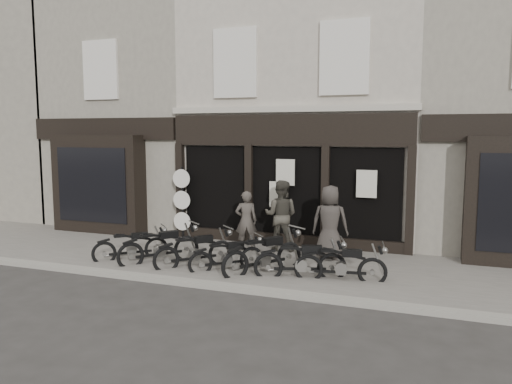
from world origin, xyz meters
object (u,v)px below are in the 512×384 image
(motorcycle_0, at_px, (132,249))
(motorcycle_6, at_px, (341,268))
(advert_sign_post, at_px, (182,206))
(man_right, at_px, (330,222))
(motorcycle_3, at_px, (227,259))
(man_centre, at_px, (281,215))
(man_left, at_px, (246,221))
(motorcycle_4, at_px, (264,258))
(motorcycle_5, at_px, (301,264))
(motorcycle_2, at_px, (195,254))
(motorcycle_1, at_px, (160,249))

(motorcycle_0, bearing_deg, motorcycle_6, -43.39)
(motorcycle_0, bearing_deg, advert_sign_post, 44.87)
(motorcycle_0, distance_m, man_right, 5.21)
(motorcycle_3, relative_size, man_centre, 0.79)
(motorcycle_3, bearing_deg, man_centre, 32.17)
(motorcycle_0, bearing_deg, man_left, -6.55)
(motorcycle_4, height_order, man_left, man_left)
(motorcycle_5, distance_m, advert_sign_post, 5.30)
(motorcycle_0, relative_size, motorcycle_6, 0.77)
(motorcycle_2, distance_m, motorcycle_6, 3.64)
(motorcycle_1, distance_m, man_right, 4.41)
(motorcycle_1, relative_size, man_centre, 0.95)
(man_left, distance_m, man_right, 2.38)
(motorcycle_1, height_order, man_left, man_left)
(motorcycle_0, xyz_separation_m, man_right, (4.86, 1.73, 0.71))
(motorcycle_0, xyz_separation_m, motorcycle_4, (3.64, 0.07, 0.06))
(motorcycle_0, height_order, motorcycle_4, motorcycle_4)
(motorcycle_0, relative_size, motorcycle_2, 0.92)
(motorcycle_1, height_order, motorcycle_3, motorcycle_1)
(advert_sign_post, bearing_deg, motorcycle_4, -37.43)
(advert_sign_post, bearing_deg, man_left, -19.35)
(man_right, bearing_deg, motorcycle_0, 15.68)
(motorcycle_5, relative_size, man_right, 1.06)
(motorcycle_1, distance_m, man_left, 2.52)
(motorcycle_3, distance_m, motorcycle_5, 1.85)
(motorcycle_5, height_order, man_right, man_right)
(motorcycle_1, bearing_deg, advert_sign_post, 54.70)
(motorcycle_6, bearing_deg, motorcycle_4, 168.39)
(motorcycle_1, bearing_deg, motorcycle_0, 128.94)
(motorcycle_5, xyz_separation_m, man_right, (0.27, 1.81, 0.68))
(motorcycle_2, relative_size, motorcycle_5, 0.84)
(motorcycle_4, xyz_separation_m, motorcycle_5, (0.95, -0.15, -0.03))
(motorcycle_5, bearing_deg, motorcycle_6, -14.05)
(advert_sign_post, bearing_deg, motorcycle_3, -46.93)
(motorcycle_4, xyz_separation_m, man_centre, (-0.26, 2.15, 0.67))
(man_right, bearing_deg, motorcycle_6, 106.19)
(motorcycle_1, xyz_separation_m, motorcycle_2, (1.01, -0.03, -0.02))
(motorcycle_6, bearing_deg, motorcycle_5, 175.35)
(motorcycle_6, bearing_deg, motorcycle_2, 171.01)
(motorcycle_0, height_order, motorcycle_5, motorcycle_5)
(man_right, bearing_deg, motorcycle_4, 49.64)
(motorcycle_1, bearing_deg, motorcycle_4, -50.47)
(motorcycle_2, distance_m, motorcycle_3, 0.88)
(motorcycle_5, bearing_deg, motorcycle_1, 160.05)
(motorcycle_2, xyz_separation_m, motorcycle_4, (1.78, 0.09, 0.03))
(motorcycle_1, bearing_deg, motorcycle_3, -53.53)
(motorcycle_5, xyz_separation_m, motorcycle_6, (0.91, 0.07, -0.01))
(motorcycle_0, relative_size, advert_sign_post, 0.67)
(motorcycle_3, bearing_deg, motorcycle_1, 136.15)
(motorcycle_3, height_order, man_left, man_left)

